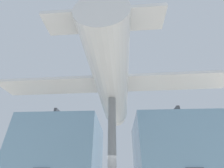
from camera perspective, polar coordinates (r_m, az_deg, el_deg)
name	(u,v)px	position (r m, az deg, el deg)	size (l,w,h in m)	color
glass_pavilion_left	(62,153)	(24.86, -18.39, -23.75)	(10.56, 11.12, 9.21)	#60849E
glass_pavilion_right	(174,153)	(24.61, 22.44, -23.00)	(10.56, 11.12, 9.21)	#60849E
support_pylon_central	(112,149)	(8.28, 0.00, -23.43)	(0.44, 0.44, 5.64)	slate
suspended_airplane	(112,87)	(9.90, 0.15, -1.00)	(14.54, 12.08, 3.49)	#B2B7BC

